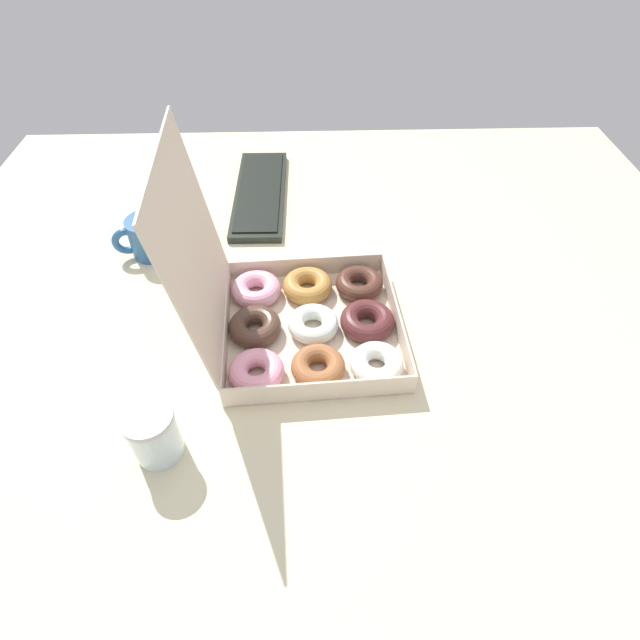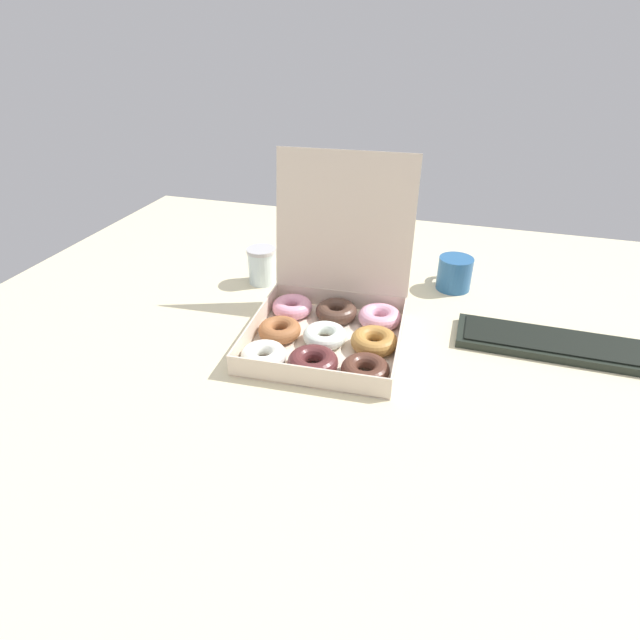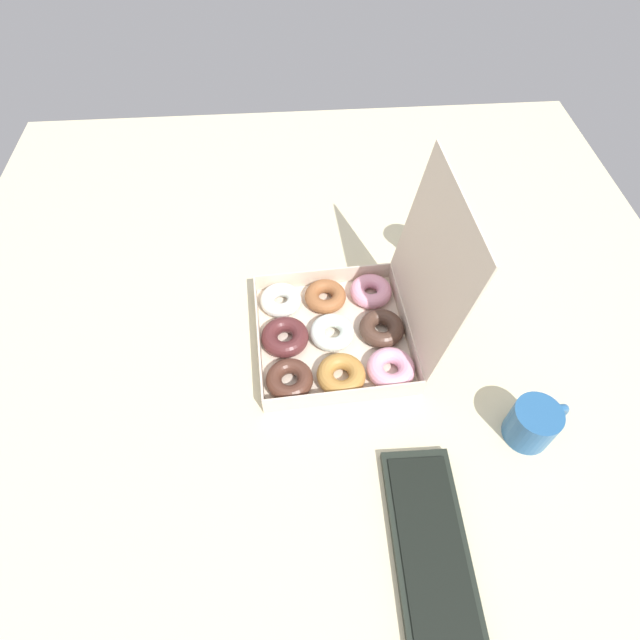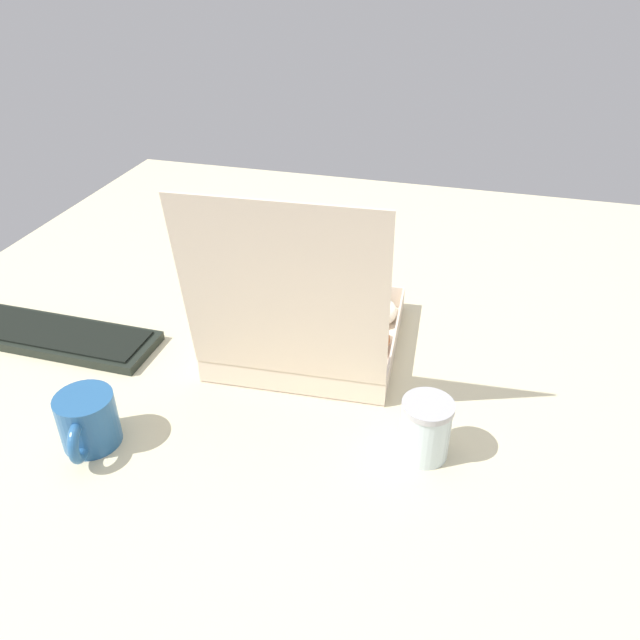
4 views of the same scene
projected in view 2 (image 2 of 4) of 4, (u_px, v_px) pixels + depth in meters
The scene contains 5 objects.
ground_plane at pixel (304, 350), 111.65cm from camera, with size 180.00×180.00×2.00cm, color beige.
donut_box at pixel (329, 324), 112.01cm from camera, with size 35.96×40.74×37.77cm.
keyboard at pixel (551, 343), 110.35cm from camera, with size 40.61×13.14×2.20cm.
coffee_mug at pixel (454, 272), 133.44cm from camera, with size 9.04×12.55×8.87cm.
glass_jar at pixel (262, 265), 136.15cm from camera, with size 7.90×7.90×9.93cm.
Camera 2 is at (29.91, -87.28, 62.35)cm, focal length 28.00 mm.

